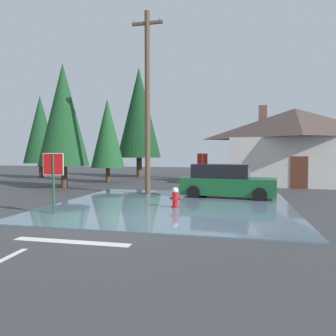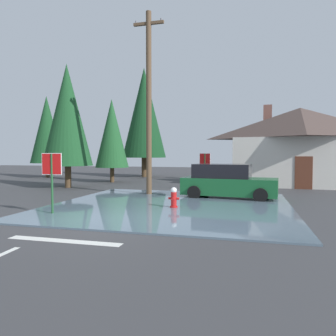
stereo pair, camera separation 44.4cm
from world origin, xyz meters
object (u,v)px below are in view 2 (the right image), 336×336
object	(u,v)px
pine_tree_tall_left	(47,130)
utility_pole	(149,101)
fire_hydrant	(174,198)
parked_car	(227,182)
house	(300,145)
pine_tree_mid_left	(112,133)
pine_tree_short_left	(144,113)
stop_sign_far	(205,164)
stop_sign_near	(52,171)
pine_tree_far_center	(67,115)

from	to	relation	value
pine_tree_tall_left	utility_pole	bearing A→B (deg)	-36.25
fire_hydrant	parked_car	xyz separation A→B (m)	(1.83, 3.51, 0.37)
house	pine_tree_mid_left	world-z (taller)	pine_tree_mid_left
fire_hydrant	utility_pole	size ratio (longest dim) A/B	0.09
pine_tree_mid_left	parked_car	bearing A→B (deg)	-35.91
fire_hydrant	pine_tree_mid_left	distance (m)	12.78
pine_tree_tall_left	pine_tree_short_left	size ratio (longest dim) A/B	0.73
stop_sign_far	stop_sign_near	bearing A→B (deg)	-115.64
stop_sign_near	parked_car	xyz separation A→B (m)	(5.71, 5.75, -0.77)
stop_sign_near	pine_tree_mid_left	size ratio (longest dim) A/B	0.35
utility_pole	stop_sign_near	bearing A→B (deg)	-105.99
parked_car	stop_sign_near	bearing A→B (deg)	-134.78
stop_sign_far	pine_tree_short_left	xyz separation A→B (m)	(-6.89, 9.21, 4.37)
stop_sign_far	parked_car	distance (m)	3.46
pine_tree_short_left	pine_tree_far_center	size ratio (longest dim) A/B	1.29
parked_car	pine_tree_far_center	world-z (taller)	pine_tree_far_center
fire_hydrant	stop_sign_near	bearing A→B (deg)	-149.99
stop_sign_near	pine_tree_short_left	xyz separation A→B (m)	(-2.67, 17.99, 4.36)
pine_tree_mid_left	fire_hydrant	bearing A→B (deg)	-54.39
fire_hydrant	utility_pole	xyz separation A→B (m)	(-2.19, 3.65, 4.47)
stop_sign_far	pine_tree_far_center	size ratio (longest dim) A/B	0.28
stop_sign_far	house	size ratio (longest dim) A/B	0.23
fire_hydrant	parked_car	size ratio (longest dim) A/B	0.18
parked_car	fire_hydrant	bearing A→B (deg)	-117.50
stop_sign_far	pine_tree_far_center	bearing A→B (deg)	-175.52
utility_pole	parked_car	xyz separation A→B (m)	(4.02, -0.14, -4.09)
pine_tree_mid_left	stop_sign_far	bearing A→B (deg)	-24.96
pine_tree_far_center	parked_car	bearing A→B (deg)	-13.02
pine_tree_far_center	house	bearing A→B (deg)	20.61
fire_hydrant	stop_sign_far	bearing A→B (deg)	87.07
pine_tree_far_center	stop_sign_near	bearing A→B (deg)	-61.22
pine_tree_mid_left	pine_tree_far_center	world-z (taller)	pine_tree_far_center
pine_tree_far_center	fire_hydrant	bearing A→B (deg)	-35.13
pine_tree_tall_left	pine_tree_far_center	bearing A→B (deg)	-47.27
stop_sign_far	house	distance (m)	7.69
stop_sign_near	pine_tree_far_center	distance (m)	9.73
stop_sign_far	parked_car	size ratio (longest dim) A/B	0.47
stop_sign_near	stop_sign_far	xyz separation A→B (m)	(4.22, 8.78, -0.01)
stop_sign_near	utility_pole	size ratio (longest dim) A/B	0.23
house	parked_car	xyz separation A→B (m)	(-4.40, -7.83, -1.97)
stop_sign_near	pine_tree_far_center	size ratio (longest dim) A/B	0.28
house	stop_sign_far	bearing A→B (deg)	-140.84
parked_car	stop_sign_far	bearing A→B (deg)	116.25
parked_car	pine_tree_short_left	distance (m)	15.70
stop_sign_near	parked_car	world-z (taller)	stop_sign_near
stop_sign_far	pine_tree_tall_left	bearing A→B (deg)	157.12
pine_tree_far_center	pine_tree_tall_left	bearing A→B (deg)	132.73
house	pine_tree_short_left	bearing A→B (deg)	160.94
fire_hydrant	stop_sign_far	xyz separation A→B (m)	(0.33, 6.54, 1.14)
house	pine_tree_short_left	distance (m)	13.88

